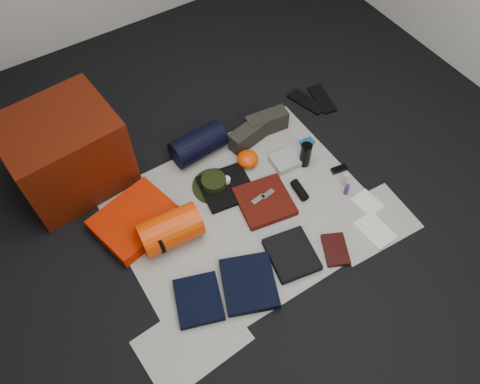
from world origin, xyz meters
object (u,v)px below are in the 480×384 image
red_cabinet (66,153)px  navy_duffel (199,144)px  water_bottle (305,155)px  sleeping_pad (136,220)px  compact_camera (293,163)px  paperback_book (335,250)px  stuff_sack (170,230)px

red_cabinet → navy_duffel: 0.88m
water_bottle → sleeping_pad: bearing=171.4°
compact_camera → paperback_book: 0.72m
red_cabinet → paperback_book: (1.15, -1.40, -0.26)m
red_cabinet → paperback_book: size_ratio=3.11×
stuff_sack → compact_camera: size_ratio=3.79×
sleeping_pad → navy_duffel: size_ratio=1.27×
red_cabinet → compact_camera: bearing=-32.8°
stuff_sack → red_cabinet: bearing=113.2°
red_cabinet → compact_camera: red_cabinet is taller
stuff_sack → paperback_book: 1.03m
red_cabinet → navy_duffel: (0.82, -0.25, -0.18)m
sleeping_pad → paperback_book: size_ratio=2.23×
red_cabinet → stuff_sack: 0.85m
red_cabinet → sleeping_pad: 0.63m
compact_camera → stuff_sack: bearing=-154.7°
sleeping_pad → navy_duffel: bearing=25.0°
sleeping_pad → water_bottle: 1.23m
navy_duffel → red_cabinet: bearing=158.9°
paperback_book → compact_camera: bearing=101.6°
sleeping_pad → stuff_sack: stuff_sack is taller
stuff_sack → water_bottle: stuff_sack is taller
stuff_sack → compact_camera: stuff_sack is taller
red_cabinet → compact_camera: (1.33, -0.70, -0.26)m
sleeping_pad → compact_camera: (1.14, -0.15, -0.02)m
water_bottle → navy_duffel: bearing=140.4°
red_cabinet → compact_camera: 1.52m
water_bottle → compact_camera: water_bottle is taller
water_bottle → paperback_book: size_ratio=0.89×
compact_camera → paperback_book: compact_camera is taller
compact_camera → sleeping_pad: bearing=-166.2°
sleeping_pad → compact_camera: 1.15m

